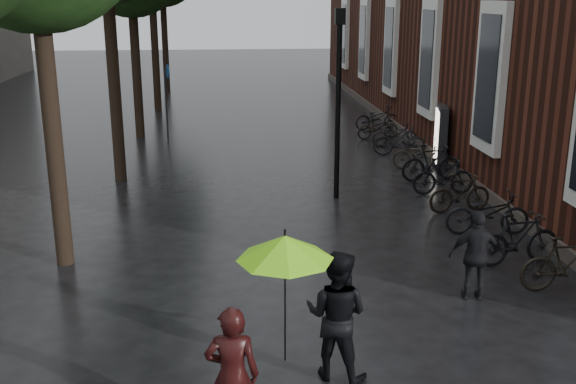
{
  "coord_description": "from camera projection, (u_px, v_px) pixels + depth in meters",
  "views": [
    {
      "loc": [
        -1.0,
        -5.31,
        4.92
      ],
      "look_at": [
        0.05,
        5.73,
        1.67
      ],
      "focal_mm": 42.0,
      "sensor_mm": 36.0,
      "label": 1
    }
  ],
  "objects": [
    {
      "name": "lime_umbrella",
      "position": [
        285.0,
        248.0,
        7.89
      ],
      "size": [
        1.17,
        1.17,
        1.72
      ],
      "rotation": [
        0.0,
        0.0,
        0.38
      ],
      "color": "black",
      "rests_on": "ground"
    },
    {
      "name": "pedestrian_walking",
      "position": [
        477.0,
        255.0,
        11.15
      ],
      "size": [
        0.96,
        0.53,
        1.55
      ],
      "primitive_type": "imported",
      "rotation": [
        0.0,
        0.0,
        2.97
      ],
      "color": "black",
      "rests_on": "ground"
    },
    {
      "name": "person_burgundy",
      "position": [
        232.0,
        376.0,
        7.49
      ],
      "size": [
        0.64,
        0.44,
        1.69
      ],
      "primitive_type": "imported",
      "rotation": [
        0.0,
        0.0,
        3.08
      ],
      "color": "black",
      "rests_on": "ground"
    },
    {
      "name": "person_black",
      "position": [
        337.0,
        315.0,
        8.81
      ],
      "size": [
        1.08,
        0.99,
        1.78
      ],
      "primitive_type": "imported",
      "rotation": [
        0.0,
        0.0,
        2.67
      ],
      "color": "black",
      "rests_on": "ground"
    },
    {
      "name": "ad_lightbox",
      "position": [
        441.0,
        137.0,
        19.78
      ],
      "size": [
        0.28,
        1.21,
        1.83
      ],
      "rotation": [
        0.0,
        0.0,
        -0.23
      ],
      "color": "black",
      "rests_on": "ground"
    },
    {
      "name": "parked_bicycles",
      "position": [
        431.0,
        165.0,
        18.38
      ],
      "size": [
        2.1,
        15.33,
        1.04
      ],
      "color": "black",
      "rests_on": "ground"
    },
    {
      "name": "lamp_post",
      "position": [
        339.0,
        86.0,
        16.22
      ],
      "size": [
        0.24,
        0.24,
        4.63
      ],
      "rotation": [
        0.0,
        0.0,
        0.4
      ],
      "color": "black",
      "rests_on": "ground"
    },
    {
      "name": "cycle_sign",
      "position": [
        167.0,
        91.0,
        23.22
      ],
      "size": [
        0.14,
        0.48,
        2.65
      ],
      "rotation": [
        0.0,
        0.0,
        0.27
      ],
      "color": "#262628",
      "rests_on": "ground"
    }
  ]
}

